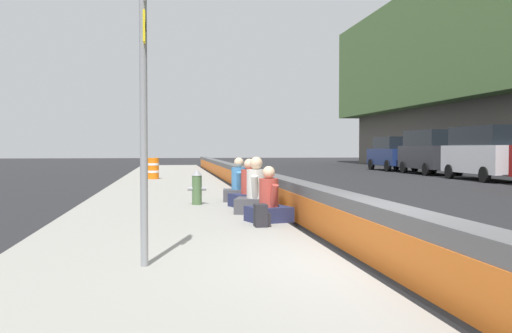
{
  "coord_description": "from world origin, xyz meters",
  "views": [
    {
      "loc": [
        -6.58,
        2.63,
        1.55
      ],
      "look_at": [
        7.13,
        0.53,
        1.09
      ],
      "focal_mm": 39.76,
      "sensor_mm": 36.0,
      "label": 1
    }
  ],
  "objects_px": {
    "fire_hydrant": "(197,187)",
    "seated_person_rear": "(249,192)",
    "seated_person_foreground": "(269,204)",
    "parked_car_midline": "(430,151)",
    "construction_barrel": "(153,168)",
    "backpack": "(261,216)",
    "parked_car_fourth": "(486,152)",
    "seated_person_far": "(239,187)",
    "parked_car_far": "(392,153)",
    "route_sign_post": "(144,91)",
    "seated_person_middle": "(256,195)"
  },
  "relations": [
    {
      "from": "construction_barrel",
      "to": "parked_car_fourth",
      "type": "bearing_deg",
      "value": -94.56
    },
    {
      "from": "seated_person_foreground",
      "to": "seated_person_rear",
      "type": "xyz_separation_m",
      "value": [
        2.76,
        -0.01,
        0.03
      ]
    },
    {
      "from": "construction_barrel",
      "to": "parked_car_midline",
      "type": "relative_size",
      "value": 0.18
    },
    {
      "from": "seated_person_middle",
      "to": "seated_person_foreground",
      "type": "bearing_deg",
      "value": -179.16
    },
    {
      "from": "seated_person_rear",
      "to": "backpack",
      "type": "xyz_separation_m",
      "value": [
        -3.41,
        0.26,
        -0.16
      ]
    },
    {
      "from": "fire_hydrant",
      "to": "parked_car_fourth",
      "type": "xyz_separation_m",
      "value": [
        10.68,
        -14.06,
        0.77
      ]
    },
    {
      "from": "backpack",
      "to": "parked_car_fourth",
      "type": "xyz_separation_m",
      "value": [
        14.77,
        -13.11,
        1.02
      ]
    },
    {
      "from": "fire_hydrant",
      "to": "seated_person_foreground",
      "type": "relative_size",
      "value": 0.83
    },
    {
      "from": "seated_person_rear",
      "to": "construction_barrel",
      "type": "relative_size",
      "value": 1.21
    },
    {
      "from": "seated_person_foreground",
      "to": "construction_barrel",
      "type": "height_order",
      "value": "seated_person_foreground"
    },
    {
      "from": "seated_person_foreground",
      "to": "parked_car_far",
      "type": "bearing_deg",
      "value": -26.82
    },
    {
      "from": "parked_car_fourth",
      "to": "seated_person_foreground",
      "type": "bearing_deg",
      "value": 137.67
    },
    {
      "from": "fire_hydrant",
      "to": "parked_car_fourth",
      "type": "relative_size",
      "value": 0.17
    },
    {
      "from": "seated_person_rear",
      "to": "construction_barrel",
      "type": "xyz_separation_m",
      "value": [
        12.59,
        2.61,
        0.12
      ]
    },
    {
      "from": "backpack",
      "to": "construction_barrel",
      "type": "xyz_separation_m",
      "value": [
        16.0,
        2.35,
        0.28
      ]
    },
    {
      "from": "seated_person_rear",
      "to": "parked_car_fourth",
      "type": "xyz_separation_m",
      "value": [
        11.36,
        -12.85,
        0.86
      ]
    },
    {
      "from": "parked_car_far",
      "to": "parked_car_fourth",
      "type": "bearing_deg",
      "value": 179.08
    },
    {
      "from": "construction_barrel",
      "to": "parked_car_midline",
      "type": "height_order",
      "value": "parked_car_midline"
    },
    {
      "from": "seated_person_foreground",
      "to": "backpack",
      "type": "bearing_deg",
      "value": 158.95
    },
    {
      "from": "fire_hydrant",
      "to": "parked_car_fourth",
      "type": "height_order",
      "value": "parked_car_fourth"
    },
    {
      "from": "seated_person_far",
      "to": "parked_car_fourth",
      "type": "relative_size",
      "value": 0.22
    },
    {
      "from": "seated_person_rear",
      "to": "seated_person_foreground",
      "type": "bearing_deg",
      "value": 179.7
    },
    {
      "from": "fire_hydrant",
      "to": "seated_person_far",
      "type": "relative_size",
      "value": 0.77
    },
    {
      "from": "parked_car_midline",
      "to": "construction_barrel",
      "type": "bearing_deg",
      "value": 107.48
    },
    {
      "from": "route_sign_post",
      "to": "parked_car_fourth",
      "type": "xyz_separation_m",
      "value": [
        17.9,
        -15.02,
        -0.86
      ]
    },
    {
      "from": "route_sign_post",
      "to": "fire_hydrant",
      "type": "relative_size",
      "value": 4.09
    },
    {
      "from": "parked_car_midline",
      "to": "seated_person_foreground",
      "type": "bearing_deg",
      "value": 147.17
    },
    {
      "from": "backpack",
      "to": "parked_car_midline",
      "type": "height_order",
      "value": "parked_car_midline"
    },
    {
      "from": "seated_person_middle",
      "to": "seated_person_far",
      "type": "xyz_separation_m",
      "value": [
        2.79,
        0.04,
        -0.02
      ]
    },
    {
      "from": "backpack",
      "to": "construction_barrel",
      "type": "bearing_deg",
      "value": 8.34
    },
    {
      "from": "construction_barrel",
      "to": "parked_car_fourth",
      "type": "xyz_separation_m",
      "value": [
        -1.23,
        -15.46,
        0.73
      ]
    },
    {
      "from": "seated_person_far",
      "to": "construction_barrel",
      "type": "height_order",
      "value": "seated_person_far"
    },
    {
      "from": "parked_car_fourth",
      "to": "parked_car_far",
      "type": "distance_m",
      "value": 11.7
    },
    {
      "from": "seated_person_foreground",
      "to": "seated_person_rear",
      "type": "bearing_deg",
      "value": -0.3
    },
    {
      "from": "fire_hydrant",
      "to": "backpack",
      "type": "bearing_deg",
      "value": -166.94
    },
    {
      "from": "seated_person_far",
      "to": "parked_car_far",
      "type": "height_order",
      "value": "parked_car_far"
    },
    {
      "from": "seated_person_middle",
      "to": "seated_person_rear",
      "type": "bearing_deg",
      "value": -1.53
    },
    {
      "from": "route_sign_post",
      "to": "seated_person_rear",
      "type": "bearing_deg",
      "value": -18.41
    },
    {
      "from": "parked_car_midline",
      "to": "parked_car_far",
      "type": "height_order",
      "value": "parked_car_midline"
    },
    {
      "from": "fire_hydrant",
      "to": "seated_person_rear",
      "type": "height_order",
      "value": "seated_person_rear"
    },
    {
      "from": "backpack",
      "to": "parked_car_fourth",
      "type": "distance_m",
      "value": 19.77
    },
    {
      "from": "fire_hydrant",
      "to": "route_sign_post",
      "type": "bearing_deg",
      "value": 172.39
    },
    {
      "from": "seated_person_rear",
      "to": "seated_person_far",
      "type": "height_order",
      "value": "seated_person_far"
    },
    {
      "from": "fire_hydrant",
      "to": "backpack",
      "type": "height_order",
      "value": "fire_hydrant"
    },
    {
      "from": "seated_person_rear",
      "to": "backpack",
      "type": "height_order",
      "value": "seated_person_rear"
    },
    {
      "from": "parked_car_far",
      "to": "seated_person_far",
      "type": "bearing_deg",
      "value": 148.76
    },
    {
      "from": "seated_person_far",
      "to": "parked_car_midline",
      "type": "relative_size",
      "value": 0.22
    },
    {
      "from": "route_sign_post",
      "to": "seated_person_middle",
      "type": "xyz_separation_m",
      "value": [
        5.2,
        -2.14,
        -1.69
      ]
    },
    {
      "from": "parked_car_far",
      "to": "parked_car_midline",
      "type": "bearing_deg",
      "value": -179.55
    },
    {
      "from": "parked_car_midline",
      "to": "parked_car_fourth",
      "type": "bearing_deg",
      "value": 177.85
    }
  ]
}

